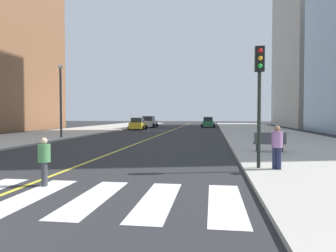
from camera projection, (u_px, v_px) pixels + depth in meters
sidewalk_kerb_east at (298, 145)px, 23.20m from camera, size 10.00×120.00×0.15m
crosswalk_paint at (3, 194)px, 9.06m from camera, size 13.50×4.00×0.01m
lane_divider_paint at (170, 131)px, 44.69m from camera, size 0.16×80.00×0.01m
parking_garage_concrete at (331, 50)px, 61.43m from camera, size 18.00×24.00×29.87m
car_yellow_nearest at (138, 124)px, 47.93m from camera, size 2.70×4.24×1.87m
car_green_second at (208, 123)px, 57.65m from camera, size 2.67×4.28×1.91m
car_silver_third at (149, 122)px, 56.94m from camera, size 2.97×4.66×2.05m
traffic_light_near_corner at (259, 83)px, 12.60m from camera, size 0.36×0.41×4.86m
park_bench at (270, 142)px, 18.27m from camera, size 1.82×0.63×1.12m
pedestrian_crossing at (44, 159)px, 10.12m from camera, size 0.39×0.39×1.56m
pedestrian_waiting_east at (277, 145)px, 12.39m from camera, size 0.43×0.43×1.72m
street_lamp at (61, 94)px, 30.11m from camera, size 0.44×0.44×6.94m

